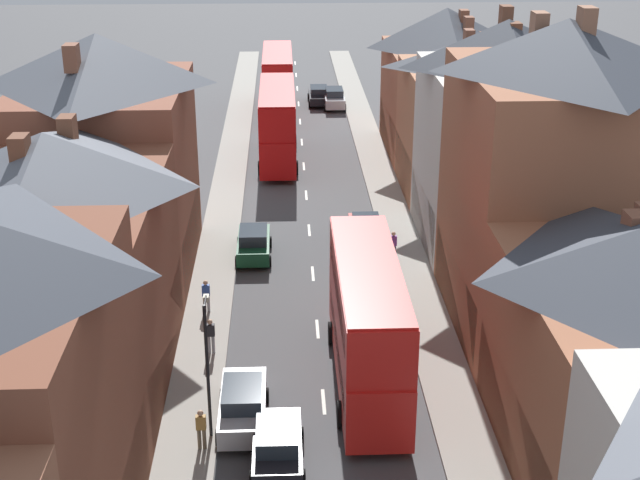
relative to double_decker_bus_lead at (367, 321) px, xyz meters
name	(u,v)px	position (x,y,z in m)	size (l,w,h in m)	color
pavement_left	(223,218)	(-6.89, 18.62, -2.75)	(2.20, 104.00, 0.14)	gray
pavement_right	(393,215)	(3.31, 18.62, -2.75)	(2.20, 104.00, 0.14)	gray
centre_line_dashes	(309,230)	(-1.79, 16.62, -2.81)	(0.14, 97.80, 0.01)	silver
terrace_row_right	(553,218)	(8.39, 4.13, 2.65)	(8.00, 67.34, 14.34)	brown
double_decker_bus_lead	(367,321)	(0.00, 0.00, 0.00)	(2.74, 10.80, 5.30)	red
double_decker_bus_mid_street	(277,123)	(-3.60, 29.83, 0.00)	(2.74, 10.80, 5.30)	#B70F0F
double_decker_bus_far_approaching	(278,81)	(-3.60, 43.29, 0.00)	(2.74, 10.80, 5.30)	red
car_parked_left_a	(366,231)	(1.31, 14.33, -2.00)	(1.90, 4.55, 1.63)	maroon
car_parked_right_a	(254,243)	(-4.89, 12.89, -1.98)	(1.90, 4.23, 1.66)	#144728
car_mid_black	(277,445)	(-3.59, -5.31, -2.00)	(1.90, 3.98, 1.62)	black
car_parked_left_b	(334,98)	(1.31, 45.28, -1.96)	(1.90, 4.60, 1.71)	#B7BABF
car_mid_white	(319,95)	(0.01, 46.56, -2.01)	(1.90, 4.50, 1.59)	black
car_far_grey	(243,404)	(-4.89, -2.73, -1.96)	(1.90, 4.41, 1.71)	#B7BABF
pedestrian_mid_left	(201,427)	(-6.30, -4.43, -1.78)	(0.36, 0.22, 1.61)	brown
pedestrian_mid_right	(211,334)	(-6.45, 2.43, -1.78)	(0.36, 0.22, 1.61)	gray
pedestrian_far_left	(206,294)	(-6.93, 6.32, -1.78)	(0.36, 0.22, 1.61)	gray
pedestrian_far_right	(393,244)	(2.52, 11.91, -1.78)	(0.36, 0.22, 1.61)	#3D4256
street_lamp	(207,360)	(-6.04, -3.49, 0.43)	(0.20, 1.12, 5.50)	black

